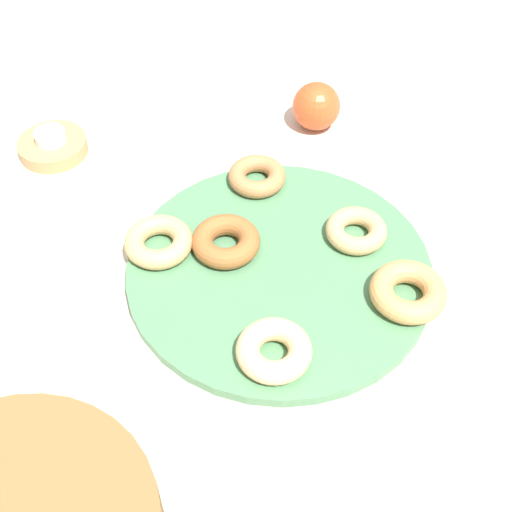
# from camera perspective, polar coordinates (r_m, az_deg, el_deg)

# --- Properties ---
(ground_plane) EXTENTS (2.40, 2.40, 0.00)m
(ground_plane) POSITION_cam_1_polar(r_m,az_deg,el_deg) (0.84, 1.90, -1.43)
(ground_plane) COLOR beige
(donut_plate) EXTENTS (0.36, 0.36, 0.01)m
(donut_plate) POSITION_cam_1_polar(r_m,az_deg,el_deg) (0.83, 1.91, -1.12)
(donut_plate) COLOR #4C7F56
(donut_plate) RESTS_ON ground_plane
(donut_0) EXTENTS (0.10, 0.10, 0.03)m
(donut_0) POSITION_cam_1_polar(r_m,az_deg,el_deg) (0.84, -2.48, 1.21)
(donut_0) COLOR #995B2D
(donut_0) RESTS_ON donut_plate
(donut_1) EXTENTS (0.11, 0.11, 0.02)m
(donut_1) POSITION_cam_1_polar(r_m,az_deg,el_deg) (0.86, 8.20, 2.08)
(donut_1) COLOR tan
(donut_1) RESTS_ON donut_plate
(donut_2) EXTENTS (0.09, 0.09, 0.02)m
(donut_2) POSITION_cam_1_polar(r_m,az_deg,el_deg) (0.92, 0.08, 6.55)
(donut_2) COLOR #B27547
(donut_2) RESTS_ON donut_plate
(donut_3) EXTENTS (0.10, 0.10, 0.03)m
(donut_3) POSITION_cam_1_polar(r_m,az_deg,el_deg) (0.74, 1.48, -7.75)
(donut_3) COLOR #EABC84
(donut_3) RESTS_ON donut_plate
(donut_4) EXTENTS (0.12, 0.12, 0.03)m
(donut_4) POSITION_cam_1_polar(r_m,az_deg,el_deg) (0.80, 12.36, -2.87)
(donut_4) COLOR tan
(donut_4) RESTS_ON donut_plate
(donut_5) EXTENTS (0.09, 0.09, 0.02)m
(donut_5) POSITION_cam_1_polar(r_m,az_deg,el_deg) (0.84, -7.98, 1.15)
(donut_5) COLOR tan
(donut_5) RESTS_ON donut_plate
(candle_holder) EXTENTS (0.10, 0.10, 0.02)m
(candle_holder) POSITION_cam_1_polar(r_m,az_deg,el_deg) (1.03, -16.30, 8.60)
(candle_holder) COLOR tan
(candle_holder) RESTS_ON ground_plane
(tealight) EXTENTS (0.04, 0.04, 0.02)m
(tealight) POSITION_cam_1_polar(r_m,az_deg,el_deg) (1.02, -16.51, 9.37)
(tealight) COLOR silver
(tealight) RESTS_ON candle_holder
(apple) EXTENTS (0.07, 0.07, 0.07)m
(apple) POSITION_cam_1_polar(r_m,az_deg,el_deg) (1.03, 4.96, 12.13)
(apple) COLOR #CC4C23
(apple) RESTS_ON ground_plane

